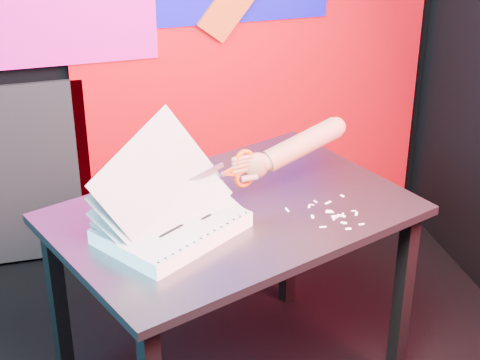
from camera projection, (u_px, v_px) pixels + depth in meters
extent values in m
cube|color=red|center=(253.00, 69.00, 3.56)|extent=(1.60, 0.02, 1.60)
cube|color=black|center=(60.00, 314.00, 2.78)|extent=(0.06, 0.06, 0.72)
cube|color=black|center=(402.00, 300.00, 2.85)|extent=(0.06, 0.06, 0.72)
cube|color=black|center=(289.00, 226.00, 3.31)|extent=(0.06, 0.06, 0.72)
cube|color=#3A3A3D|center=(233.00, 214.00, 2.64)|extent=(1.34, 1.12, 0.03)
cube|color=silver|center=(172.00, 228.00, 2.48)|extent=(0.52, 0.49, 0.05)
cube|color=silver|center=(172.00, 221.00, 2.47)|extent=(0.51, 0.48, 0.00)
cube|color=silver|center=(171.00, 219.00, 2.47)|extent=(0.50, 0.46, 0.13)
cube|color=silver|center=(167.00, 211.00, 2.47)|extent=(0.50, 0.43, 0.22)
cube|color=silver|center=(162.00, 196.00, 2.46)|extent=(0.48, 0.38, 0.31)
cube|color=silver|center=(158.00, 181.00, 2.45)|extent=(0.45, 0.33, 0.36)
cylinder|color=black|center=(158.00, 262.00, 2.26)|extent=(0.01, 0.01, 0.00)
cylinder|color=black|center=(166.00, 258.00, 2.28)|extent=(0.01, 0.01, 0.00)
cylinder|color=black|center=(173.00, 254.00, 2.30)|extent=(0.01, 0.01, 0.00)
cylinder|color=black|center=(180.00, 250.00, 2.32)|extent=(0.01, 0.01, 0.00)
cylinder|color=black|center=(187.00, 246.00, 2.34)|extent=(0.01, 0.01, 0.00)
cylinder|color=black|center=(194.00, 242.00, 2.36)|extent=(0.01, 0.01, 0.00)
cylinder|color=black|center=(201.00, 238.00, 2.38)|extent=(0.01, 0.01, 0.00)
cylinder|color=black|center=(208.00, 234.00, 2.40)|extent=(0.01, 0.01, 0.00)
cylinder|color=black|center=(215.00, 231.00, 2.42)|extent=(0.01, 0.01, 0.00)
cylinder|color=black|center=(221.00, 227.00, 2.44)|extent=(0.01, 0.01, 0.00)
cylinder|color=black|center=(227.00, 223.00, 2.46)|extent=(0.01, 0.01, 0.00)
cylinder|color=black|center=(234.00, 220.00, 2.48)|extent=(0.01, 0.01, 0.00)
cylinder|color=black|center=(240.00, 216.00, 2.50)|extent=(0.01, 0.01, 0.00)
cylinder|color=black|center=(246.00, 213.00, 2.52)|extent=(0.01, 0.01, 0.00)
cylinder|color=black|center=(94.00, 229.00, 2.43)|extent=(0.01, 0.01, 0.00)
cylinder|color=black|center=(102.00, 225.00, 2.45)|extent=(0.01, 0.01, 0.00)
cylinder|color=black|center=(109.00, 221.00, 2.47)|extent=(0.01, 0.01, 0.00)
cylinder|color=black|center=(116.00, 218.00, 2.49)|extent=(0.01, 0.01, 0.00)
cylinder|color=black|center=(123.00, 214.00, 2.51)|extent=(0.01, 0.01, 0.00)
cylinder|color=black|center=(130.00, 211.00, 2.53)|extent=(0.01, 0.01, 0.00)
cylinder|color=black|center=(137.00, 208.00, 2.54)|extent=(0.01, 0.01, 0.00)
cylinder|color=black|center=(144.00, 204.00, 2.56)|extent=(0.01, 0.01, 0.00)
cylinder|color=black|center=(151.00, 201.00, 2.58)|extent=(0.01, 0.01, 0.00)
cylinder|color=black|center=(157.00, 198.00, 2.60)|extent=(0.01, 0.01, 0.00)
cylinder|color=black|center=(164.00, 194.00, 2.62)|extent=(0.01, 0.01, 0.00)
cylinder|color=black|center=(170.00, 191.00, 2.64)|extent=(0.01, 0.01, 0.00)
cylinder|color=black|center=(176.00, 188.00, 2.66)|extent=(0.01, 0.01, 0.00)
cylinder|color=black|center=(183.00, 185.00, 2.68)|extent=(0.01, 0.01, 0.00)
cube|color=black|center=(136.00, 227.00, 2.44)|extent=(0.07, 0.05, 0.00)
cube|color=black|center=(169.00, 214.00, 2.51)|extent=(0.05, 0.04, 0.00)
cube|color=black|center=(171.00, 231.00, 2.42)|extent=(0.09, 0.06, 0.00)
cube|color=black|center=(206.00, 217.00, 2.49)|extent=(0.04, 0.03, 0.00)
cube|color=silver|center=(205.00, 173.00, 2.55)|extent=(0.13, 0.04, 0.05)
cube|color=silver|center=(206.00, 183.00, 2.56)|extent=(0.13, 0.04, 0.05)
cylinder|color=silver|center=(223.00, 174.00, 2.58)|extent=(0.02, 0.01, 0.01)
cube|color=#F73E00|center=(230.00, 174.00, 2.59)|extent=(0.05, 0.02, 0.02)
cube|color=#F73E00|center=(230.00, 170.00, 2.59)|extent=(0.05, 0.02, 0.02)
torus|color=#F73E00|center=(244.00, 159.00, 2.60)|extent=(0.07, 0.03, 0.07)
torus|color=#F73E00|center=(244.00, 178.00, 2.63)|extent=(0.07, 0.03, 0.07)
ellipsoid|color=brown|center=(256.00, 166.00, 2.63)|extent=(0.09, 0.05, 0.09)
cylinder|color=brown|center=(244.00, 170.00, 2.62)|extent=(0.07, 0.03, 0.02)
cylinder|color=brown|center=(244.00, 165.00, 2.61)|extent=(0.07, 0.03, 0.02)
cylinder|color=brown|center=(244.00, 161.00, 2.60)|extent=(0.06, 0.03, 0.02)
cylinder|color=brown|center=(244.00, 157.00, 2.60)|extent=(0.05, 0.03, 0.02)
cylinder|color=brown|center=(249.00, 178.00, 2.63)|extent=(0.06, 0.02, 0.03)
cylinder|color=brown|center=(268.00, 162.00, 2.65)|extent=(0.07, 0.07, 0.06)
cylinder|color=brown|center=(302.00, 144.00, 2.69)|extent=(0.29, 0.14, 0.14)
sphere|color=brown|center=(336.00, 127.00, 2.73)|extent=(0.07, 0.07, 0.07)
cube|color=white|center=(356.00, 214.00, 2.61)|extent=(0.02, 0.03, 0.00)
cube|color=white|center=(315.00, 202.00, 2.68)|extent=(0.01, 0.02, 0.00)
cube|color=white|center=(343.00, 214.00, 2.61)|extent=(0.01, 0.02, 0.00)
cube|color=white|center=(323.00, 227.00, 2.54)|extent=(0.02, 0.01, 0.00)
cube|color=white|center=(361.00, 224.00, 2.55)|extent=(0.02, 0.01, 0.00)
cube|color=white|center=(334.00, 216.00, 2.60)|extent=(0.02, 0.01, 0.00)
cube|color=white|center=(330.00, 212.00, 2.62)|extent=(0.03, 0.02, 0.00)
cube|color=white|center=(344.00, 223.00, 2.56)|extent=(0.02, 0.02, 0.00)
cube|color=white|center=(335.00, 219.00, 2.58)|extent=(0.02, 0.02, 0.00)
cube|color=white|center=(348.00, 229.00, 2.53)|extent=(0.02, 0.01, 0.00)
cube|color=white|center=(341.00, 216.00, 2.60)|extent=(0.03, 0.03, 0.00)
cube|color=white|center=(309.00, 206.00, 2.66)|extent=(0.02, 0.02, 0.00)
cube|color=white|center=(329.00, 211.00, 2.63)|extent=(0.02, 0.02, 0.00)
cube|color=white|center=(354.00, 211.00, 2.63)|extent=(0.01, 0.01, 0.00)
cube|color=white|center=(311.00, 205.00, 2.66)|extent=(0.02, 0.01, 0.00)
cube|color=white|center=(328.00, 203.00, 2.68)|extent=(0.03, 0.02, 0.00)
cube|color=white|center=(342.00, 196.00, 2.72)|extent=(0.01, 0.02, 0.00)
cube|color=white|center=(287.00, 210.00, 2.63)|extent=(0.01, 0.03, 0.00)
cube|color=white|center=(313.00, 217.00, 2.59)|extent=(0.01, 0.02, 0.00)
cube|color=white|center=(335.00, 217.00, 2.59)|extent=(0.02, 0.01, 0.00)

